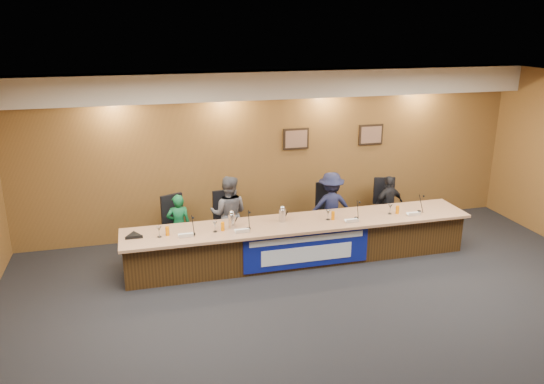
{
  "coord_description": "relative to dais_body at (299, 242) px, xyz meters",
  "views": [
    {
      "loc": [
        -2.67,
        -5.81,
        4.07
      ],
      "look_at": [
        -0.49,
        2.44,
        1.3
      ],
      "focal_mm": 35.0,
      "sensor_mm": 36.0,
      "label": 1
    }
  ],
  "objects": [
    {
      "name": "water_glass_d",
      "position": [
        1.67,
        -0.09,
        0.49
      ],
      "size": [
        0.08,
        0.08,
        0.18
      ],
      "primitive_type": "cylinder",
      "color": "silver",
      "rests_on": "dais_top"
    },
    {
      "name": "wall_photo_right",
      "position": [
        2.0,
        1.57,
        1.5
      ],
      "size": [
        0.52,
        0.04,
        0.42
      ],
      "primitive_type": "cube",
      "color": "black",
      "rests_on": "wall_back"
    },
    {
      "name": "microphone_b",
      "position": [
        -0.95,
        -0.15,
        0.41
      ],
      "size": [
        0.07,
        0.07,
        0.02
      ],
      "primitive_type": "cylinder",
      "color": "black",
      "rests_on": "dais_top"
    },
    {
      "name": "microphone_c",
      "position": [
        1.0,
        -0.14,
        0.41
      ],
      "size": [
        0.07,
        0.07,
        0.02
      ],
      "primitive_type": "cylinder",
      "color": "black",
      "rests_on": "dais_top"
    },
    {
      "name": "nameplate_b",
      "position": [
        -1.08,
        -0.31,
        0.45
      ],
      "size": [
        0.24,
        0.08,
        0.1
      ],
      "primitive_type": "cube",
      "rotation": [
        0.31,
        0.0,
        0.0
      ],
      "color": "white",
      "rests_on": "dais_top"
    },
    {
      "name": "dais_body",
      "position": [
        0.0,
        0.0,
        0.0
      ],
      "size": [
        6.0,
        0.8,
        0.7
      ],
      "primitive_type": "cube",
      "color": "#39230E",
      "rests_on": "floor"
    },
    {
      "name": "wall_back",
      "position": [
        0.0,
        1.6,
        1.25
      ],
      "size": [
        10.0,
        0.04,
        3.2
      ],
      "primitive_type": "cube",
      "color": "brown",
      "rests_on": "floor"
    },
    {
      "name": "office_chair_d",
      "position": [
        2.07,
        0.84,
        0.13
      ],
      "size": [
        0.57,
        0.57,
        0.08
      ],
      "primitive_type": "cube",
      "rotation": [
        0.0,
        0.0,
        -0.21
      ],
      "color": "black",
      "rests_on": "floor"
    },
    {
      "name": "banner_text_upper",
      "position": [
        0.0,
        -0.43,
        0.23
      ],
      "size": [
        2.0,
        0.01,
        0.1
      ],
      "primitive_type": "cube",
      "color": "silver",
      "rests_on": "banner"
    },
    {
      "name": "banner_text_lower",
      "position": [
        0.0,
        -0.43,
        -0.05
      ],
      "size": [
        1.6,
        0.01,
        0.28
      ],
      "primitive_type": "cube",
      "color": "silver",
      "rests_on": "banner"
    },
    {
      "name": "water_glass_a",
      "position": [
        -2.41,
        -0.13,
        0.49
      ],
      "size": [
        0.08,
        0.08,
        0.18
      ],
      "primitive_type": "cylinder",
      "color": "silver",
      "rests_on": "dais_top"
    },
    {
      "name": "carafe_left",
      "position": [
        -1.21,
        -0.04,
        0.53
      ],
      "size": [
        0.12,
        0.12,
        0.25
      ],
      "primitive_type": "cylinder",
      "color": "silver",
      "rests_on": "dais_top"
    },
    {
      "name": "speakerphone",
      "position": [
        -2.81,
        -0.03,
        0.43
      ],
      "size": [
        0.32,
        0.32,
        0.05
      ],
      "primitive_type": "cylinder",
      "color": "black",
      "rests_on": "dais_top"
    },
    {
      "name": "water_glass_b",
      "position": [
        -1.51,
        -0.13,
        0.49
      ],
      "size": [
        0.08,
        0.08,
        0.18
      ],
      "primitive_type": "cylinder",
      "color": "silver",
      "rests_on": "dais_top"
    },
    {
      "name": "ceiling",
      "position": [
        0.0,
        -2.4,
        2.85
      ],
      "size": [
        10.0,
        8.0,
        0.04
      ],
      "primitive_type": "cube",
      "color": "silver",
      "rests_on": "wall_back"
    },
    {
      "name": "juice_glass_b",
      "position": [
        -1.38,
        -0.11,
        0.47
      ],
      "size": [
        0.06,
        0.06,
        0.15
      ],
      "primitive_type": "cylinder",
      "color": "orange",
      "rests_on": "dais_top"
    },
    {
      "name": "panelist_c",
      "position": [
        0.86,
        0.74,
        0.33
      ],
      "size": [
        0.92,
        0.59,
        1.35
      ],
      "primitive_type": "imported",
      "rotation": [
        0.0,
        0.0,
        3.04
      ],
      "color": "#171A37",
      "rests_on": "floor"
    },
    {
      "name": "juice_glass_a",
      "position": [
        -2.28,
        -0.08,
        0.47
      ],
      "size": [
        0.06,
        0.06,
        0.15
      ],
      "primitive_type": "cylinder",
      "color": "orange",
      "rests_on": "dais_top"
    },
    {
      "name": "dais_top",
      "position": [
        0.0,
        -0.05,
        0.38
      ],
      "size": [
        6.1,
        0.95,
        0.05
      ],
      "primitive_type": "cube",
      "color": "#A97956",
      "rests_on": "dais_body"
    },
    {
      "name": "banner",
      "position": [
        0.0,
        -0.41,
        0.03
      ],
      "size": [
        2.2,
        0.02,
        0.65
      ],
      "primitive_type": "cube",
      "color": "navy",
      "rests_on": "dais_body"
    },
    {
      "name": "juice_glass_d",
      "position": [
        1.8,
        -0.11,
        0.47
      ],
      "size": [
        0.06,
        0.06,
        0.15
      ],
      "primitive_type": "cylinder",
      "color": "orange",
      "rests_on": "dais_top"
    },
    {
      "name": "panelist_b",
      "position": [
        -1.12,
        0.74,
        0.37
      ],
      "size": [
        0.82,
        0.72,
        1.43
      ],
      "primitive_type": "imported",
      "rotation": [
        0.0,
        0.0,
        2.84
      ],
      "color": "#525055",
      "rests_on": "floor"
    },
    {
      "name": "office_chair_a",
      "position": [
        -2.03,
        0.84,
        0.13
      ],
      "size": [
        0.63,
        0.63,
        0.08
      ],
      "primitive_type": "cube",
      "rotation": [
        0.0,
        0.0,
        0.4
      ],
      "color": "black",
      "rests_on": "floor"
    },
    {
      "name": "soffit",
      "position": [
        0.0,
        1.35,
        2.6
      ],
      "size": [
        10.0,
        0.5,
        0.5
      ],
      "primitive_type": "cube",
      "color": "beige",
      "rests_on": "wall_back"
    },
    {
      "name": "microphone_a",
      "position": [
        -1.87,
        -0.16,
        0.41
      ],
      "size": [
        0.07,
        0.07,
        0.02
      ],
      "primitive_type": "cylinder",
      "color": "black",
      "rests_on": "dais_top"
    },
    {
      "name": "wall_photo_left",
      "position": [
        0.4,
        1.57,
        1.5
      ],
      "size": [
        0.52,
        0.04,
        0.42
      ],
      "primitive_type": "cube",
      "color": "black",
      "rests_on": "wall_back"
    },
    {
      "name": "nameplate_d",
      "position": [
        2.04,
        -0.31,
        0.45
      ],
      "size": [
        0.24,
        0.08,
        0.1
      ],
      "primitive_type": "cube",
      "rotation": [
        0.31,
        0.0,
        0.0
      ],
      "color": "white",
      "rests_on": "dais_top"
    },
    {
      "name": "office_chair_c",
      "position": [
        0.86,
        0.84,
        0.13
      ],
      "size": [
        0.52,
        0.52,
        0.08
      ],
      "primitive_type": "cube",
      "rotation": [
        0.0,
        0.0,
        -0.09
      ],
      "color": "black",
      "rests_on": "floor"
    },
    {
      "name": "panelist_a",
      "position": [
        -2.03,
        0.74,
        0.23
      ],
      "size": [
        0.44,
        0.3,
        1.16
      ],
      "primitive_type": "imported",
      "rotation": [
        0.0,
        0.0,
        3.09
      ],
      "color": "#0E562A",
      "rests_on": "floor"
    },
    {
      "name": "office_chair_b",
      "position": [
        -1.12,
        0.84,
        0.13
      ],
      "size": [
        0.55,
        0.55,
        0.08
      ],
      "primitive_type": "cube",
      "rotation": [
        0.0,
        0.0,
        0.16
      ],
      "color": "black",
      "rests_on": "floor"
    },
    {
      "name": "panelist_d",
      "position": [
        2.07,
        0.74,
        0.25
      ],
      "size": [
        0.75,
        0.44,
        1.19
      ],
      "primitive_type": "imported",
      "rotation": [
        0.0,
        0.0,
        3.37
      ],
      "color": "black",
      "rests_on": "floor"
    },
    {
      "name": "water_glass_c",
      "position": [
        0.49,
        -0.09,
        0.49
      ],
      "size": [
        0.08,
        0.08,
        0.18
      ],
      "primitive_type": "cylinder",
      "color": "silver",
      "rests_on": "dais_top"
    },
    {
      "name": "microphone_d",
      "position": [
        2.24,
        -0.12,
        0.41
      ],
      "size": [
        0.07,
        0.07,
        0.02
      ],
      "primitive_type": "cylinder",
      "color": "black",
      "rests_on": "dais_top"
    },
    {
      "name": "nameplate_a",
      "position": [
        -2.0,
        -0.27,
        0.45
      ],
      "size": [
        0.24,
        0.08,
        0.1
      ],
      "primitive_type": "cube",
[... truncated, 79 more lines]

